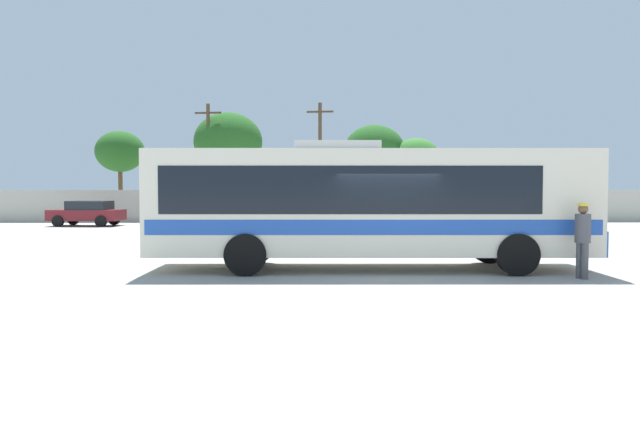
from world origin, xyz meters
TOP-DOWN VIEW (x-y plane):
  - ground_plane at (0.00, 10.00)m, footprint 300.00×300.00m
  - perimeter_wall at (0.00, 22.75)m, footprint 80.00×0.30m
  - coach_bus_cream_blue at (-0.47, 0.53)m, footprint 11.50×2.84m
  - attendant_by_bus_door at (4.54, -1.25)m, footprint 0.46×0.46m
  - parked_car_leftmost_maroon at (-14.79, 18.87)m, footprint 4.15×2.23m
  - parked_car_second_white at (-9.18, 19.20)m, footprint 4.46×2.11m
  - utility_pole_near at (-8.81, 24.45)m, footprint 1.80×0.40m
  - utility_pole_far at (-1.32, 24.64)m, footprint 1.80×0.38m
  - roadside_tree_left at (-15.96, 28.34)m, footprint 3.54×3.54m
  - roadside_tree_midleft at (-7.71, 26.12)m, footprint 4.76×4.76m
  - roadside_tree_midright at (2.73, 28.28)m, footprint 4.52×4.52m
  - roadside_tree_right at (5.70, 27.46)m, footprint 3.46×3.46m

SIDE VIEW (x-z plane):
  - ground_plane at x=0.00m, z-range 0.00..0.00m
  - parked_car_second_white at x=-9.18m, z-range 0.05..1.46m
  - parked_car_leftmost_maroon at x=-14.79m, z-range 0.05..1.49m
  - attendant_by_bus_door at x=4.54m, z-range 0.13..1.92m
  - perimeter_wall at x=0.00m, z-range 0.00..2.06m
  - coach_bus_cream_blue at x=-0.47m, z-range 0.12..3.49m
  - utility_pole_near at x=-8.81m, z-range 0.18..7.99m
  - utility_pole_far at x=-1.32m, z-range 0.18..8.10m
  - roadside_tree_right at x=5.70m, z-range 1.41..7.22m
  - roadside_tree_left at x=-15.96m, z-range 1.66..8.04m
  - roadside_tree_midright at x=2.73m, z-range 1.49..8.33m
  - roadside_tree_midleft at x=-7.71m, z-range 1.69..9.14m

